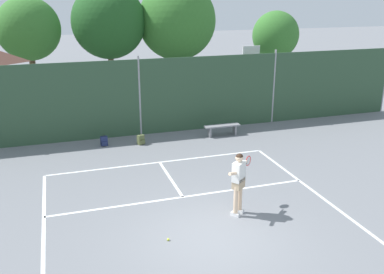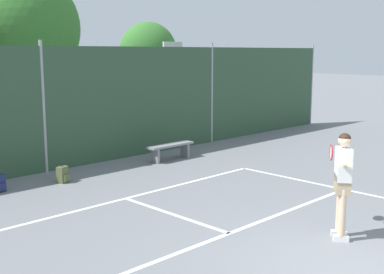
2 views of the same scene
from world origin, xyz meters
TOP-DOWN VIEW (x-y plane):
  - court_markings at (0.00, 0.65)m, footprint 8.30×11.10m
  - chainlink_fence at (-0.00, 9.00)m, footprint 26.09×0.09m
  - basketball_hoop at (5.89, 10.40)m, footprint 0.90×0.67m
  - tennis_player at (1.19, 0.98)m, footprint 1.11×1.01m
  - backpack_olive at (-0.26, 7.70)m, footprint 0.33×0.33m
  - courtside_bench at (3.39, 7.76)m, footprint 1.60×0.36m

SIDE VIEW (x-z plane):
  - court_markings at x=0.00m, z-range 0.00..0.01m
  - backpack_olive at x=-0.26m, z-range -0.04..0.42m
  - courtside_bench at x=3.39m, z-range 0.12..0.60m
  - tennis_player at x=1.19m, z-range 0.18..2.04m
  - chainlink_fence at x=0.00m, z-range -0.07..3.43m
  - basketball_hoop at x=5.89m, z-range 0.54..4.09m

